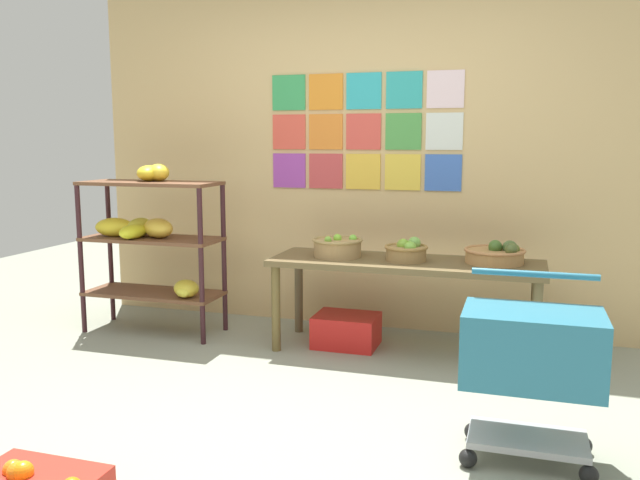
# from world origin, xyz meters

# --- Properties ---
(ground) EXTENTS (9.74, 9.74, 0.00)m
(ground) POSITION_xyz_m (0.00, 0.00, 0.00)
(ground) COLOR gray
(back_wall_with_art) EXTENTS (4.28, 0.07, 2.91)m
(back_wall_with_art) POSITION_xyz_m (0.00, 1.90, 1.46)
(back_wall_with_art) COLOR tan
(back_wall_with_art) RESTS_ON ground
(banana_shelf_unit) EXTENTS (1.01, 0.46, 1.24)m
(banana_shelf_unit) POSITION_xyz_m (-1.44, 1.25, 0.74)
(banana_shelf_unit) COLOR #361A1F
(banana_shelf_unit) RESTS_ON ground
(display_table) EXTENTS (1.78, 0.59, 0.63)m
(display_table) POSITION_xyz_m (0.42, 1.33, 0.55)
(display_table) COLOR brown
(display_table) RESTS_ON ground
(fruit_basket_back_right) EXTENTS (0.39, 0.39, 0.15)m
(fruit_basket_back_right) POSITION_xyz_m (1.00, 1.41, 0.69)
(fruit_basket_back_right) COLOR #B3834D
(fruit_basket_back_right) RESTS_ON display_table
(fruit_basket_right) EXTENTS (0.28, 0.28, 0.16)m
(fruit_basket_right) POSITION_xyz_m (0.43, 1.32, 0.69)
(fruit_basket_right) COLOR olive
(fruit_basket_right) RESTS_ON display_table
(fruit_basket_left) EXTENTS (0.34, 0.34, 0.15)m
(fruit_basket_left) POSITION_xyz_m (-0.05, 1.34, 0.69)
(fruit_basket_left) COLOR #A68453
(fruit_basket_left) RESTS_ON display_table
(produce_crate_under_table) EXTENTS (0.43, 0.33, 0.22)m
(produce_crate_under_table) POSITION_xyz_m (0.02, 1.34, 0.11)
(produce_crate_under_table) COLOR red
(produce_crate_under_table) RESTS_ON ground
(shopping_cart) EXTENTS (0.59, 0.42, 0.82)m
(shopping_cart) POSITION_xyz_m (1.21, -0.01, 0.49)
(shopping_cart) COLOR black
(shopping_cart) RESTS_ON ground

